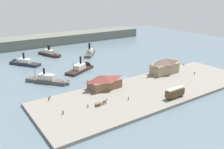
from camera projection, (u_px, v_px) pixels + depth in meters
The scene contains 21 objects.
ground_plane at pixel (124, 78), 129.72m from camera, with size 320.00×320.00×0.00m, color slate.
quay_promenade at pixel (152, 90), 112.31m from camera, with size 110.00×36.00×1.20m, color gray.
seawall_edge at pixel (128, 79), 126.74m from camera, with size 110.00×0.80×1.00m, color #666159.
ferry_shed_east_terminal at pixel (105, 82), 111.86m from camera, with size 14.93×8.65×6.23m.
ferry_shed_customs_shed at pixel (165, 66), 132.14m from camera, with size 16.14×7.90×8.39m.
street_tram at pixel (175, 92), 101.43m from camera, with size 9.25×2.91×4.41m.
horse_cart at pixel (101, 103), 95.33m from camera, with size 5.66×1.45×1.87m.
pedestrian_by_tram at pixel (63, 112), 88.14m from camera, with size 0.43×0.43×1.75m.
pedestrian_walking_east at pixel (128, 98), 100.04m from camera, with size 0.38×0.38×1.53m.
pedestrian_at_waters_edge at pixel (88, 106), 93.18m from camera, with size 0.42×0.42×1.69m.
pedestrian_walking_west at pixel (49, 99), 99.25m from camera, with size 0.41×0.41×1.65m.
pedestrian_near_east_shed at pixel (194, 73), 131.18m from camera, with size 0.41×0.41×1.67m.
mooring_post_center_west at pixel (184, 64), 148.05m from camera, with size 0.44×0.44×0.90m, color black.
mooring_post_west at pixel (50, 97), 101.84m from camera, with size 0.44×0.44×0.90m, color black.
mooring_post_east at pixel (178, 66), 144.97m from camera, with size 0.44×0.44×0.90m, color black.
ferry_moored_east at pixel (83, 68), 142.74m from camera, with size 21.98×15.62×10.96m.
ferry_departing_north at pixel (22, 63), 152.94m from camera, with size 16.90×21.84×9.41m.
ferry_near_quay at pixel (90, 52), 177.73m from camera, with size 16.44×18.41×10.43m.
ferry_approaching_west at pixel (51, 80), 121.72m from camera, with size 19.03×21.82×8.83m.
ferry_mid_harbor at pixel (51, 54), 174.14m from camera, with size 11.48×22.27×9.97m.
far_headland at pixel (50, 39), 214.49m from camera, with size 180.00×24.00×8.00m, color #60665B.
Camera 1 is at (-73.87, -97.43, 43.82)m, focal length 38.28 mm.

